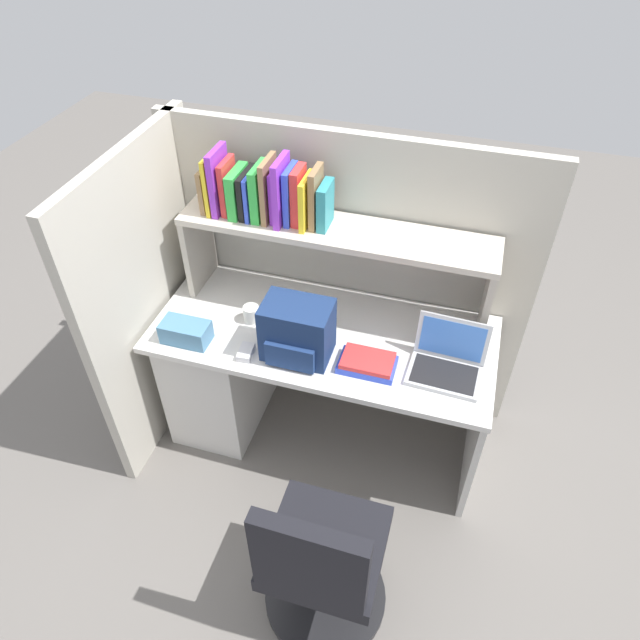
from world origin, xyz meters
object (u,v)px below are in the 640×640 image
(backpack, at_px, (297,332))
(paper_cup, at_px, (251,314))
(computer_mouse, at_px, (246,352))
(office_chair, at_px, (322,568))
(tissue_box, at_px, (186,332))
(laptop, at_px, (447,361))

(backpack, bearing_deg, paper_cup, 152.02)
(computer_mouse, bearing_deg, office_chair, -55.62)
(backpack, xyz_separation_m, paper_cup, (-0.28, 0.15, -0.09))
(backpack, bearing_deg, office_chair, -65.97)
(computer_mouse, height_order, tissue_box, tissue_box)
(laptop, height_order, paper_cup, laptop)
(laptop, relative_size, computer_mouse, 3.09)
(office_chair, bearing_deg, laptop, -109.70)
(paper_cup, bearing_deg, backpack, -27.98)
(computer_mouse, height_order, office_chair, office_chair)
(tissue_box, bearing_deg, office_chair, -39.04)
(office_chair, bearing_deg, backpack, -65.51)
(backpack, relative_size, office_chair, 0.32)
(tissue_box, height_order, office_chair, office_chair)
(paper_cup, bearing_deg, laptop, -3.53)
(backpack, bearing_deg, computer_mouse, -160.68)
(laptop, height_order, backpack, backpack)
(tissue_box, bearing_deg, paper_cup, 42.25)
(computer_mouse, bearing_deg, backpack, 14.49)
(paper_cup, bearing_deg, computer_mouse, -74.85)
(paper_cup, bearing_deg, office_chair, -55.76)
(laptop, bearing_deg, backpack, -172.03)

